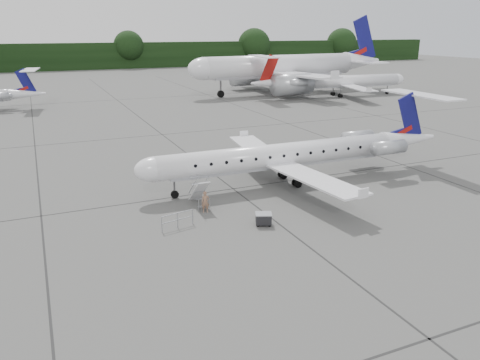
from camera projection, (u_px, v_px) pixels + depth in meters
name	position (u px, v px, depth m)	size (l,w,h in m)	color
ground	(335.00, 204.00, 33.72)	(320.00, 320.00, 0.00)	#565653
treeline	(94.00, 56.00, 145.74)	(260.00, 4.00, 8.00)	black
main_regional_jet	(280.00, 144.00, 37.04)	(26.02, 18.74, 6.67)	white
airstair	(199.00, 192.00, 33.03)	(0.85, 2.41, 2.09)	white
passenger	(205.00, 202.00, 31.93)	(0.55, 0.36, 1.49)	#876049
safety_railing	(177.00, 221.00, 29.46)	(2.20, 0.08, 1.00)	#92959A
baggage_cart	(263.00, 219.00, 29.92)	(0.99, 0.80, 0.86)	black
bg_narrowbody	(281.00, 55.00, 89.62)	(40.67, 29.28, 14.60)	white
bg_regional_right	(343.00, 75.00, 86.57)	(29.43, 21.19, 7.72)	white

